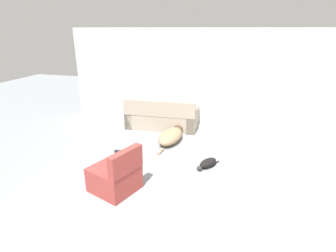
# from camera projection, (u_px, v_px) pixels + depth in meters

# --- Properties ---
(ground_plane) EXTENTS (20.00, 20.00, 0.00)m
(ground_plane) POSITION_uv_depth(u_px,v_px,m) (162.00, 233.00, 3.30)
(ground_plane) COLOR gray
(wall_back) EXTENTS (7.45, 0.06, 2.44)m
(wall_back) POSITION_uv_depth(u_px,v_px,m) (206.00, 78.00, 6.78)
(wall_back) COLOR silver
(wall_back) RESTS_ON ground_plane
(couch) EXTENTS (1.81, 0.95, 0.79)m
(couch) POSITION_uv_depth(u_px,v_px,m) (162.00, 117.00, 6.77)
(couch) COLOR tan
(couch) RESTS_ON ground_plane
(dog) EXTENTS (0.55, 1.35, 0.28)m
(dog) POSITION_uv_depth(u_px,v_px,m) (171.00, 136.00, 5.94)
(dog) COLOR #A38460
(dog) RESTS_ON ground_plane
(cat) EXTENTS (0.40, 0.50, 0.16)m
(cat) POSITION_uv_depth(u_px,v_px,m) (208.00, 163.00, 4.84)
(cat) COLOR black
(cat) RESTS_ON ground_plane
(laptop_open) EXTENTS (0.35, 0.35, 0.21)m
(laptop_open) POSITION_uv_depth(u_px,v_px,m) (122.00, 157.00, 5.10)
(laptop_open) COLOR #2D2D33
(laptop_open) RESTS_ON ground_plane
(side_chair) EXTENTS (0.84, 0.82, 0.76)m
(side_chair) POSITION_uv_depth(u_px,v_px,m) (116.00, 176.00, 4.10)
(side_chair) COLOR #993833
(side_chair) RESTS_ON ground_plane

